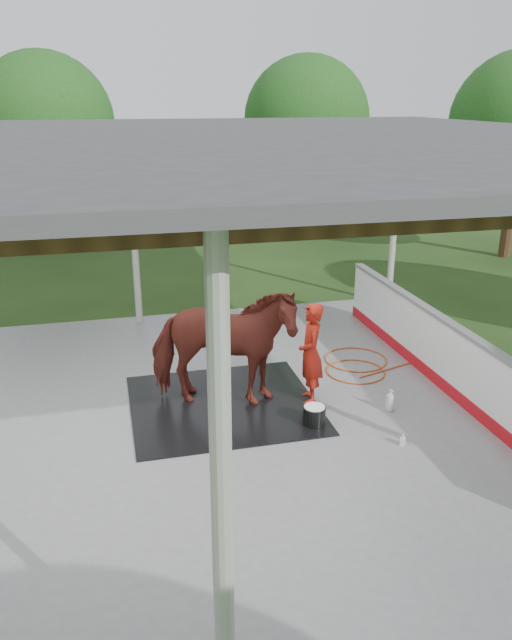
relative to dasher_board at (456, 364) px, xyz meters
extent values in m
plane|color=#1E3814|center=(-4.60, 0.00, -0.59)|extent=(100.00, 100.00, 0.00)
cube|color=slate|center=(-4.60, 0.00, -0.57)|extent=(12.00, 10.00, 0.05)
cylinder|color=beige|center=(-4.60, -4.70, 1.38)|extent=(0.14, 0.14, 3.85)
cylinder|color=beige|center=(-4.60, 4.70, 1.38)|extent=(0.14, 0.14, 3.85)
cylinder|color=beige|center=(1.10, 4.70, 1.38)|extent=(0.14, 0.14, 3.85)
cube|color=brown|center=(-4.60, -4.50, 3.26)|extent=(12.00, 0.10, 0.18)
cube|color=brown|center=(-4.60, -3.00, 3.26)|extent=(12.00, 0.10, 0.18)
cube|color=brown|center=(-4.60, -1.50, 3.26)|extent=(12.00, 0.10, 0.18)
cube|color=brown|center=(-4.60, 0.00, 3.26)|extent=(12.00, 0.10, 0.18)
cube|color=brown|center=(-4.60, 1.50, 3.26)|extent=(12.00, 0.10, 0.18)
cube|color=brown|center=(-4.60, 3.00, 3.26)|extent=(12.00, 0.10, 0.18)
cube|color=brown|center=(-4.60, 4.50, 3.26)|extent=(12.00, 0.10, 0.18)
cube|color=#38383A|center=(-4.60, 0.00, 3.46)|extent=(12.60, 10.60, 0.10)
cube|color=#B40F17|center=(0.00, 0.00, -0.44)|extent=(0.14, 8.00, 0.20)
cube|color=white|center=(0.00, 0.00, 0.06)|extent=(0.12, 8.00, 1.00)
cube|color=slate|center=(0.00, 0.00, 0.58)|extent=(0.16, 8.00, 0.06)
cylinder|color=#382314|center=(-6.60, 12.00, 0.51)|extent=(0.36, 0.36, 2.20)
sphere|color=#194714|center=(-6.60, 12.00, 3.21)|extent=(4.00, 4.00, 4.00)
cylinder|color=#382314|center=(1.40, 12.00, 0.51)|extent=(0.36, 0.36, 2.20)
sphere|color=#194714|center=(1.40, 12.00, 3.21)|extent=(4.00, 4.00, 4.00)
cylinder|color=#382314|center=(6.40, 8.00, 0.51)|extent=(0.36, 0.36, 2.20)
cube|color=black|center=(-3.60, 0.56, -0.53)|extent=(2.81, 2.63, 0.02)
imported|color=maroon|center=(-3.60, 0.56, 0.42)|extent=(2.44, 1.64, 1.89)
imported|color=red|center=(-2.27, 0.39, 0.25)|extent=(0.48, 0.64, 1.59)
cylinder|color=black|center=(-2.45, -0.37, -0.40)|extent=(0.33, 0.33, 0.29)
cylinder|color=white|center=(-2.45, -0.37, -0.26)|extent=(0.30, 0.30, 0.03)
imported|color=silver|center=(-1.20, -0.21, -0.37)|extent=(0.17, 0.17, 0.34)
imported|color=#338CD8|center=(-1.45, -1.18, -0.46)|extent=(0.10, 0.10, 0.17)
torus|color=#B33F0C|center=(-0.96, 1.69, -0.53)|extent=(1.12, 1.12, 0.02)
torus|color=#B33F0C|center=(-1.16, 1.20, -0.53)|extent=(1.02, 1.02, 0.02)
cylinder|color=#B33F0C|center=(-0.52, 1.16, -0.53)|extent=(1.35, 0.46, 0.02)
camera|label=1|loc=(-5.17, -7.90, 3.95)|focal=35.00mm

